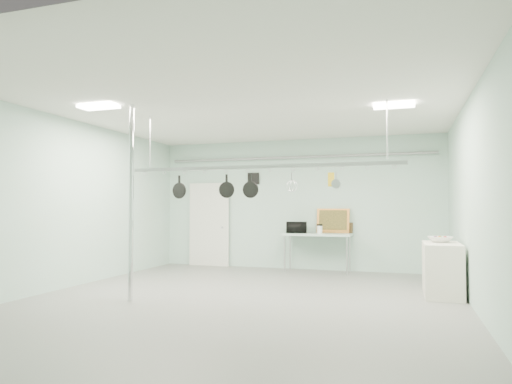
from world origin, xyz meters
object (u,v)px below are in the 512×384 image
(microwave, at_px, (297,227))
(fruit_bowl, at_px, (440,239))
(chrome_pole, at_px, (131,202))
(skillet_right, at_px, (251,185))
(skillet_left, at_px, (179,186))
(pot_rack, at_px, (259,165))
(coffee_canister, at_px, (320,230))
(side_cabinet, at_px, (442,269))
(skillet_mid, at_px, (227,186))
(prep_table, at_px, (317,236))

(microwave, distance_m, fruit_bowl, 3.67)
(chrome_pole, relative_size, skillet_right, 8.26)
(skillet_left, bearing_deg, fruit_bowl, 23.69)
(pot_rack, xyz_separation_m, skillet_right, (-0.15, 0.00, -0.34))
(coffee_canister, bearing_deg, side_cabinet, -40.36)
(fruit_bowl, distance_m, skillet_mid, 3.85)
(prep_table, distance_m, pot_rack, 3.61)
(prep_table, relative_size, skillet_mid, 4.04)
(chrome_pole, height_order, fruit_bowl, chrome_pole)
(prep_table, bearing_deg, skillet_mid, -106.63)
(microwave, bearing_deg, side_cabinet, 133.03)
(prep_table, xyz_separation_m, side_cabinet, (2.55, -2.20, -0.38))
(microwave, xyz_separation_m, skillet_left, (-1.40, -3.31, 0.85))
(prep_table, bearing_deg, pot_rack, -96.91)
(prep_table, xyz_separation_m, microwave, (-0.50, 0.01, 0.21))
(pot_rack, height_order, fruit_bowl, pot_rack)
(microwave, bearing_deg, fruit_bowl, 134.80)
(microwave, bearing_deg, prep_table, 167.69)
(chrome_pole, bearing_deg, pot_rack, 25.35)
(side_cabinet, bearing_deg, skillet_right, -160.45)
(prep_table, height_order, skillet_right, skillet_right)
(prep_table, xyz_separation_m, coffee_canister, (0.08, -0.10, 0.16))
(chrome_pole, relative_size, prep_table, 2.00)
(skillet_right, bearing_deg, skillet_mid, -177.93)
(microwave, distance_m, skillet_left, 3.69)
(prep_table, bearing_deg, skillet_left, -119.89)
(pot_rack, height_order, skillet_right, pot_rack)
(fruit_bowl, bearing_deg, side_cabinet, -85.47)
(skillet_left, bearing_deg, prep_table, 68.07)
(chrome_pole, height_order, prep_table, chrome_pole)
(microwave, bearing_deg, skillet_mid, 70.60)
(skillet_mid, bearing_deg, side_cabinet, 15.19)
(prep_table, height_order, pot_rack, pot_rack)
(pot_rack, bearing_deg, skillet_mid, 180.00)
(microwave, xyz_separation_m, skillet_right, (-0.05, -3.31, 0.85))
(skillet_left, relative_size, skillet_right, 1.01)
(prep_table, xyz_separation_m, pot_rack, (-0.40, -3.30, 1.40))
(microwave, xyz_separation_m, skillet_mid, (-0.49, -3.31, 0.85))
(coffee_canister, xyz_separation_m, skillet_left, (-1.97, -3.20, 0.89))
(coffee_canister, distance_m, skillet_mid, 3.49)
(chrome_pole, bearing_deg, fruit_bowl, 23.95)
(microwave, xyz_separation_m, coffee_canister, (0.57, -0.11, -0.04))
(microwave, bearing_deg, coffee_canister, 158.27)
(side_cabinet, xyz_separation_m, fruit_bowl, (-0.01, 0.15, 0.50))
(prep_table, bearing_deg, microwave, 178.70)
(side_cabinet, height_order, skillet_left, skillet_left)
(prep_table, bearing_deg, chrome_pole, -118.71)
(prep_table, bearing_deg, skillet_right, -99.42)
(pot_rack, relative_size, coffee_canister, 26.43)
(chrome_pole, height_order, skillet_mid, chrome_pole)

